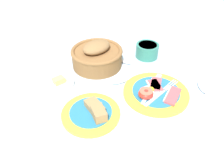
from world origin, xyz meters
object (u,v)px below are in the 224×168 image
(butter_dish, at_px, (59,83))
(teaspoon_by_saucer, at_px, (129,63))
(bread_plate, at_px, (92,113))
(bread_basket, at_px, (97,56))
(teaspoon_near_cup, at_px, (205,92))
(teaspoon_stray, at_px, (113,83))
(sugar_cup, at_px, (147,50))
(breakfast_plate, at_px, (155,92))

(butter_dish, height_order, teaspoon_by_saucer, butter_dish)
(bread_plate, xyz_separation_m, bread_basket, (0.14, 0.25, 0.03))
(butter_dish, distance_m, teaspoon_by_saucer, 0.30)
(bread_plate, distance_m, butter_dish, 0.21)
(butter_dish, height_order, teaspoon_near_cup, butter_dish)
(bread_basket, xyz_separation_m, teaspoon_by_saucer, (0.12, -0.06, -0.04))
(butter_dish, xyz_separation_m, teaspoon_by_saucer, (0.30, -0.00, -0.00))
(bread_basket, relative_size, teaspoon_stray, 1.09)
(teaspoon_near_cup, bearing_deg, sugar_cup, 32.45)
(bread_basket, distance_m, teaspoon_near_cup, 0.44)
(breakfast_plate, bearing_deg, bread_plate, 176.91)
(teaspoon_by_saucer, height_order, teaspoon_near_cup, same)
(teaspoon_by_saucer, bearing_deg, bread_basket, 38.58)
(bread_plate, xyz_separation_m, sugar_cup, (0.36, 0.21, 0.02))
(bread_plate, relative_size, butter_dish, 1.71)
(teaspoon_by_saucer, height_order, teaspoon_stray, same)
(bread_plate, xyz_separation_m, teaspoon_stray, (0.13, 0.11, -0.01))
(butter_dish, distance_m, teaspoon_near_cup, 0.53)
(breakfast_plate, height_order, teaspoon_near_cup, breakfast_plate)
(breakfast_plate, xyz_separation_m, butter_dish, (-0.28, 0.21, -0.00))
(butter_dish, bearing_deg, bread_basket, 16.65)
(bread_basket, height_order, teaspoon_near_cup, bread_basket)
(breakfast_plate, xyz_separation_m, teaspoon_stray, (-0.10, 0.12, -0.01))
(butter_dish, bearing_deg, breakfast_plate, -36.87)
(bread_basket, bearing_deg, teaspoon_near_cup, -52.76)
(teaspoon_near_cup, xyz_separation_m, teaspoon_stray, (-0.27, 0.20, 0.00))
(teaspoon_by_saucer, bearing_deg, sugar_cup, -106.84)
(breakfast_plate, height_order, sugar_cup, sugar_cup)
(bread_basket, bearing_deg, teaspoon_stray, -90.65)
(breakfast_plate, distance_m, teaspoon_stray, 0.16)
(sugar_cup, distance_m, bread_basket, 0.23)
(breakfast_plate, distance_m, bread_basket, 0.29)
(bread_plate, xyz_separation_m, teaspoon_by_saucer, (0.26, 0.20, -0.01))
(sugar_cup, height_order, teaspoon_near_cup, sugar_cup)
(breakfast_plate, height_order, butter_dish, breakfast_plate)
(butter_dish, relative_size, teaspoon_by_saucer, 0.61)
(teaspoon_near_cup, bearing_deg, breakfast_plate, 88.83)
(breakfast_plate, height_order, bread_basket, bread_basket)
(bread_plate, height_order, butter_dish, bread_plate)
(bread_plate, bearing_deg, breakfast_plate, -3.09)
(sugar_cup, xyz_separation_m, butter_dish, (-0.41, -0.01, -0.02))
(breakfast_plate, bearing_deg, teaspoon_by_saucer, 84.26)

